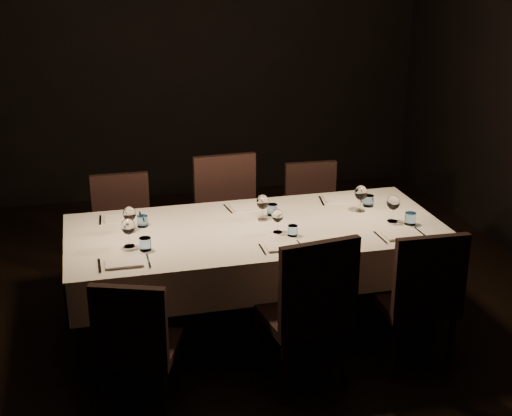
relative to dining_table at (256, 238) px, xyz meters
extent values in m
cube|color=black|center=(0.00, 0.00, -0.69)|extent=(5.00, 6.00, 0.01)
cube|color=black|center=(0.00, 3.00, 0.81)|extent=(5.00, 0.01, 3.00)
cube|color=black|center=(0.00, 0.00, 0.04)|extent=(2.40, 1.00, 0.04)
cylinder|color=black|center=(-1.12, -0.42, -0.33)|extent=(0.07, 0.07, 0.71)
cylinder|color=black|center=(-1.12, 0.42, -0.33)|extent=(0.07, 0.07, 0.71)
cylinder|color=black|center=(1.12, -0.42, -0.33)|extent=(0.07, 0.07, 0.71)
cylinder|color=black|center=(1.12, 0.42, -0.33)|extent=(0.07, 0.07, 0.71)
cube|color=beige|center=(0.00, 0.00, 0.07)|extent=(2.52, 1.12, 0.01)
cube|color=beige|center=(0.00, 0.55, -0.08)|extent=(2.52, 0.01, 0.28)
cube|color=beige|center=(0.00, -0.55, -0.08)|extent=(2.52, 0.01, 0.28)
cube|color=beige|center=(1.25, 0.00, -0.08)|extent=(0.01, 1.12, 0.28)
cube|color=beige|center=(-1.25, 0.00, -0.08)|extent=(0.01, 1.12, 0.28)
cylinder|color=black|center=(-0.65, -0.64, -0.51)|extent=(0.04, 0.04, 0.36)
cylinder|color=black|center=(-0.77, -0.95, -0.51)|extent=(0.04, 0.04, 0.36)
cylinder|color=black|center=(-0.96, -0.52, -0.51)|extent=(0.04, 0.04, 0.36)
cylinder|color=black|center=(-1.08, -0.83, -0.51)|extent=(0.04, 0.04, 0.36)
cube|color=black|center=(-0.86, -0.73, -0.30)|extent=(0.54, 0.54, 0.05)
cube|color=black|center=(-0.93, -0.90, -0.04)|extent=(0.41, 0.19, 0.45)
cube|color=silver|center=(-0.90, -0.38, 0.08)|extent=(0.23, 0.15, 0.02)
cube|color=silver|center=(-1.05, -0.38, 0.08)|extent=(0.02, 0.21, 0.01)
cube|color=silver|center=(-0.76, -0.38, 0.08)|extent=(0.01, 0.21, 0.01)
cylinder|color=#AED1F2|center=(-0.76, -0.20, 0.12)|extent=(0.07, 0.07, 0.08)
cylinder|color=white|center=(-0.85, -0.12, 0.08)|extent=(0.07, 0.07, 0.00)
cylinder|color=white|center=(-0.85, -0.12, 0.12)|extent=(0.01, 0.01, 0.09)
ellipsoid|color=white|center=(-0.85, -0.12, 0.21)|extent=(0.09, 0.09, 0.10)
cylinder|color=black|center=(0.28, -0.46, -0.48)|extent=(0.04, 0.04, 0.42)
cylinder|color=black|center=(0.34, -0.86, -0.48)|extent=(0.04, 0.04, 0.42)
cylinder|color=black|center=(-0.12, -0.52, -0.48)|extent=(0.04, 0.04, 0.42)
cylinder|color=black|center=(-0.06, -0.92, -0.48)|extent=(0.04, 0.04, 0.42)
cube|color=black|center=(0.11, -0.69, -0.23)|extent=(0.55, 0.55, 0.06)
cube|color=black|center=(0.14, -0.90, 0.06)|extent=(0.49, 0.12, 0.53)
cube|color=silver|center=(0.07, -0.38, 0.08)|extent=(0.20, 0.13, 0.01)
cube|color=silver|center=(-0.05, -0.38, 0.08)|extent=(0.02, 0.18, 0.01)
cube|color=silver|center=(0.20, -0.38, 0.08)|extent=(0.01, 0.18, 0.01)
cylinder|color=#AED1F2|center=(0.20, -0.20, 0.11)|extent=(0.06, 0.06, 0.07)
cylinder|color=white|center=(0.12, -0.12, 0.08)|extent=(0.06, 0.06, 0.00)
cylinder|color=white|center=(0.12, -0.12, 0.12)|extent=(0.01, 0.01, 0.08)
ellipsoid|color=white|center=(0.12, -0.12, 0.19)|extent=(0.08, 0.08, 0.09)
cylinder|color=black|center=(1.06, -0.47, -0.49)|extent=(0.04, 0.04, 0.40)
cylinder|color=black|center=(1.05, -0.85, -0.49)|extent=(0.04, 0.04, 0.40)
cylinder|color=black|center=(0.68, -0.46, -0.49)|extent=(0.04, 0.04, 0.40)
cylinder|color=black|center=(0.67, -0.83, -0.49)|extent=(0.04, 0.04, 0.40)
cube|color=black|center=(0.86, -0.65, -0.26)|extent=(0.47, 0.47, 0.06)
cube|color=black|center=(0.86, -0.85, 0.02)|extent=(0.46, 0.07, 0.50)
cube|color=silver|center=(0.88, -0.38, 0.08)|extent=(0.23, 0.15, 0.02)
cube|color=silver|center=(0.74, -0.38, 0.08)|extent=(0.02, 0.21, 0.01)
cube|color=silver|center=(1.03, -0.38, 0.08)|extent=(0.02, 0.21, 0.01)
cylinder|color=#AED1F2|center=(1.03, -0.20, 0.12)|extent=(0.08, 0.08, 0.08)
cylinder|color=white|center=(0.94, -0.12, 0.08)|extent=(0.07, 0.07, 0.00)
cylinder|color=white|center=(0.94, -0.12, 0.12)|extent=(0.01, 0.01, 0.09)
ellipsoid|color=white|center=(0.94, -0.12, 0.21)|extent=(0.09, 0.09, 0.11)
cylinder|color=black|center=(-1.02, 0.57, -0.50)|extent=(0.04, 0.04, 0.38)
cylinder|color=black|center=(-1.02, 0.93, -0.50)|extent=(0.04, 0.04, 0.38)
cylinder|color=black|center=(-0.66, 0.57, -0.50)|extent=(0.04, 0.04, 0.38)
cylinder|color=black|center=(-0.66, 0.93, -0.50)|extent=(0.04, 0.04, 0.38)
cube|color=black|center=(-0.84, 0.75, -0.28)|extent=(0.44, 0.44, 0.06)
cube|color=black|center=(-0.84, 0.94, -0.01)|extent=(0.44, 0.05, 0.48)
cube|color=silver|center=(-0.88, 0.38, 0.08)|extent=(0.22, 0.14, 0.02)
cube|color=silver|center=(-1.01, 0.38, 0.08)|extent=(0.03, 0.20, 0.01)
cube|color=silver|center=(-0.74, 0.38, 0.08)|extent=(0.02, 0.20, 0.01)
cylinder|color=#AED1F2|center=(-0.74, 0.20, 0.11)|extent=(0.07, 0.07, 0.08)
cylinder|color=white|center=(-0.83, 0.12, 0.08)|extent=(0.07, 0.07, 0.00)
cylinder|color=white|center=(-0.83, 0.12, 0.12)|extent=(0.01, 0.01, 0.08)
ellipsoid|color=white|center=(-0.83, 0.12, 0.20)|extent=(0.09, 0.09, 0.10)
cylinder|color=black|center=(-0.22, 0.44, -0.47)|extent=(0.04, 0.04, 0.43)
cylinder|color=black|center=(-0.24, 0.85, -0.47)|extent=(0.04, 0.04, 0.43)
cylinder|color=black|center=(0.19, 0.46, -0.47)|extent=(0.04, 0.04, 0.43)
cylinder|color=black|center=(0.17, 0.87, -0.47)|extent=(0.04, 0.04, 0.43)
cube|color=black|center=(-0.02, 0.65, -0.23)|extent=(0.51, 0.51, 0.06)
cube|color=black|center=(-0.03, 0.87, 0.07)|extent=(0.49, 0.07, 0.53)
cube|color=silver|center=(0.03, 0.38, 0.08)|extent=(0.24, 0.17, 0.02)
cube|color=silver|center=(-0.11, 0.38, 0.08)|extent=(0.04, 0.20, 0.01)
cube|color=silver|center=(0.17, 0.38, 0.08)|extent=(0.03, 0.20, 0.01)
cylinder|color=#AED1F2|center=(0.17, 0.20, 0.11)|extent=(0.07, 0.07, 0.08)
cylinder|color=white|center=(0.08, 0.12, 0.08)|extent=(0.07, 0.07, 0.00)
cylinder|color=white|center=(0.08, 0.12, 0.12)|extent=(0.01, 0.01, 0.09)
ellipsoid|color=white|center=(0.08, 0.12, 0.21)|extent=(0.09, 0.09, 0.10)
cylinder|color=black|center=(0.51, 0.62, -0.50)|extent=(0.04, 0.04, 0.37)
cylinder|color=black|center=(0.53, 0.96, -0.50)|extent=(0.04, 0.04, 0.37)
cylinder|color=black|center=(0.86, 0.60, -0.50)|extent=(0.04, 0.04, 0.37)
cylinder|color=black|center=(0.87, 0.94, -0.50)|extent=(0.04, 0.04, 0.37)
cube|color=black|center=(0.69, 0.78, -0.29)|extent=(0.44, 0.44, 0.06)
cube|color=black|center=(0.70, 0.96, -0.03)|extent=(0.43, 0.07, 0.46)
cube|color=silver|center=(0.74, 0.38, 0.08)|extent=(0.25, 0.18, 0.02)
cube|color=silver|center=(0.60, 0.38, 0.08)|extent=(0.05, 0.21, 0.01)
cube|color=silver|center=(0.89, 0.38, 0.08)|extent=(0.05, 0.21, 0.01)
cylinder|color=#AED1F2|center=(0.89, 0.20, 0.12)|extent=(0.08, 0.08, 0.08)
cylinder|color=white|center=(0.80, 0.12, 0.08)|extent=(0.07, 0.07, 0.00)
cylinder|color=white|center=(0.80, 0.12, 0.12)|extent=(0.01, 0.01, 0.09)
ellipsoid|color=white|center=(0.80, 0.12, 0.21)|extent=(0.09, 0.09, 0.11)
camera|label=1|loc=(-1.08, -4.31, 1.86)|focal=50.00mm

